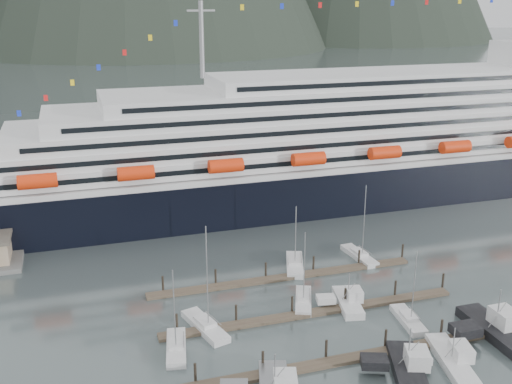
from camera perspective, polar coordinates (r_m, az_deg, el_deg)
The scene contains 15 objects.
ground at distance 94.75m, azimuth 8.97°, elevation -11.83°, with size 1600.00×1600.00×0.00m, color #434F4F.
cruise_ship at distance 149.11m, azimuth 10.33°, elevation 4.22°, with size 210.00×30.40×50.30m.
dock_near at distance 85.11m, azimuth 8.92°, elevation -15.35°, with size 48.18×2.28×3.20m.
dock_mid at distance 95.15m, azimuth 5.44°, elevation -11.33°, with size 48.18×2.28×3.20m.
dock_far at distance 105.84m, azimuth 2.71°, elevation -8.07°, with size 48.18×2.28×3.20m.
sailboat_a at distance 86.65m, azimuth -7.60°, elevation -14.52°, with size 4.20×9.45×13.23m.
sailboat_b at distance 91.08m, azimuth -4.87°, elevation -12.65°, with size 5.47×10.92×17.21m.
sailboat_c at distance 97.94m, azimuth 4.53°, elevation -10.32°, with size 5.72×9.35×13.07m.
sailboat_f at distance 109.97m, azimuth 3.71°, elevation -6.97°, with size 6.13×10.54×12.69m.
sailboat_g at distance 115.21m, azimuth 9.80°, elevation -6.01°, with size 3.26×10.25×15.09m.
sailboat_h at distance 95.24m, azimuth 14.30°, elevation -11.75°, with size 3.49×8.85×12.59m.
trawler_b at distance 83.57m, azimuth 14.13°, elevation -15.89°, with size 9.82×11.96×7.40m.
trawler_c at distance 86.94m, azimuth 18.05°, elevation -14.92°, with size 8.96×12.36×6.06m.
trawler_d at distance 95.52m, azimuth 21.77°, elevation -12.06°, with size 10.09×13.67×8.18m.
trawler_e at distance 97.85m, azimuth 8.69°, elevation -10.25°, with size 7.63×9.89×6.10m.
Camera 1 is at (-38.07, -73.09, 46.75)m, focal length 42.00 mm.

